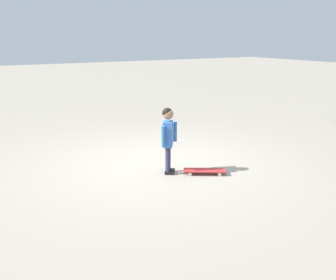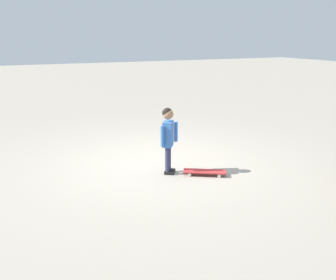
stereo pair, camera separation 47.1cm
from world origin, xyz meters
name	(u,v)px [view 1 (the left image)]	position (x,y,z in m)	size (l,w,h in m)	color
ground_plane	(155,163)	(0.00, 0.00, 0.00)	(50.00, 50.00, 0.00)	#9E9384
child_person	(168,133)	(-0.53, 0.04, 0.66)	(0.28, 0.37, 1.06)	#2D3351
skateboard	(204,171)	(-0.87, -0.43, 0.06)	(0.51, 0.66, 0.07)	#B22D2D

